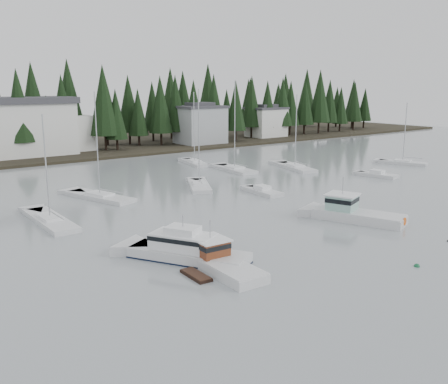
% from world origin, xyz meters
% --- Properties ---
extents(ground, '(260.00, 260.00, 0.00)m').
position_xyz_m(ground, '(0.00, 0.00, 0.00)').
color(ground, gray).
rests_on(ground, ground).
extents(far_shore_land, '(240.00, 54.00, 1.00)m').
position_xyz_m(far_shore_land, '(0.00, 97.00, 0.00)').
color(far_shore_land, black).
rests_on(far_shore_land, ground).
extents(conifer_treeline, '(200.00, 22.00, 20.00)m').
position_xyz_m(conifer_treeline, '(0.00, 86.00, 0.00)').
color(conifer_treeline, black).
rests_on(conifer_treeline, ground).
extents(house_east_a, '(10.60, 8.48, 9.25)m').
position_xyz_m(house_east_a, '(36.00, 78.00, 4.90)').
color(house_east_a, '#999EA0').
rests_on(house_east_a, ground).
extents(house_east_b, '(9.54, 7.42, 8.25)m').
position_xyz_m(house_east_b, '(58.00, 80.00, 4.40)').
color(house_east_b, silver).
rests_on(house_east_b, ground).
extents(harbor_inn, '(29.50, 11.50, 10.90)m').
position_xyz_m(harbor_inn, '(-2.96, 82.34, 5.78)').
color(harbor_inn, silver).
rests_on(harbor_inn, ground).
extents(lobster_boat_brown, '(4.48, 8.35, 4.06)m').
position_xyz_m(lobster_boat_brown, '(-7.61, 12.44, 0.46)').
color(lobster_boat_brown, silver).
rests_on(lobster_boat_brown, ground).
extents(cabin_cruiser_center, '(7.49, 10.03, 4.21)m').
position_xyz_m(cabin_cruiser_center, '(-8.36, 15.59, 0.63)').
color(cabin_cruiser_center, silver).
rests_on(cabin_cruiser_center, ground).
extents(lobster_boat_teal, '(6.12, 9.67, 5.08)m').
position_xyz_m(lobster_boat_teal, '(11.84, 15.09, 0.60)').
color(lobster_boat_teal, silver).
rests_on(lobster_boat_teal, ground).
extents(sailboat_0, '(5.45, 10.39, 12.72)m').
position_xyz_m(sailboat_0, '(30.02, 41.70, 0.06)').
color(sailboat_0, silver).
rests_on(sailboat_0, ground).
extents(sailboat_1, '(3.85, 9.43, 14.82)m').
position_xyz_m(sailboat_1, '(20.76, 46.14, 0.08)').
color(sailboat_1, silver).
rests_on(sailboat_1, ground).
extents(sailboat_2, '(4.15, 8.77, 12.99)m').
position_xyz_m(sailboat_2, '(19.41, 55.74, 0.08)').
color(sailboat_2, silver).
rests_on(sailboat_2, ground).
extents(sailboat_3, '(2.72, 10.67, 11.46)m').
position_xyz_m(sailboat_3, '(-13.41, 33.18, 0.05)').
color(sailboat_3, silver).
rests_on(sailboat_3, ground).
extents(sailboat_5, '(5.26, 8.42, 11.20)m').
position_xyz_m(sailboat_5, '(48.58, 33.68, 0.06)').
color(sailboat_5, silver).
rests_on(sailboat_5, ground).
extents(sailboat_6, '(5.48, 10.56, 13.46)m').
position_xyz_m(sailboat_6, '(-4.94, 40.34, 0.07)').
color(sailboat_6, silver).
rests_on(sailboat_6, ground).
extents(sailboat_8, '(6.41, 8.81, 13.69)m').
position_xyz_m(sailboat_8, '(8.56, 38.48, 0.08)').
color(sailboat_8, silver).
rests_on(sailboat_8, ground).
extents(runabout_1, '(2.67, 6.29, 1.42)m').
position_xyz_m(runabout_1, '(12.99, 30.61, 0.13)').
color(runabout_1, silver).
rests_on(runabout_1, ground).
extents(runabout_2, '(3.29, 6.29, 1.42)m').
position_xyz_m(runabout_2, '(34.81, 28.97, 0.13)').
color(runabout_2, silver).
rests_on(runabout_2, ground).
extents(mooring_buoy_green, '(0.47, 0.47, 0.47)m').
position_xyz_m(mooring_buoy_green, '(4.90, 3.60, 0.00)').
color(mooring_buoy_green, '#145933').
rests_on(mooring_buoy_green, ground).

